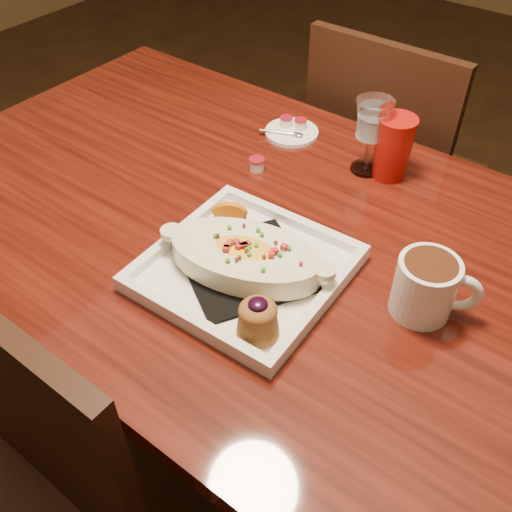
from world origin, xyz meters
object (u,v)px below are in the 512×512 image
Objects in this scene: coffee_mug at (428,285)px; table at (251,257)px; goblet at (372,123)px; chair_far at (385,174)px; red_tumbler at (393,148)px; saucer at (291,130)px; plate at (246,264)px.

table is at bearing 154.59° from coffee_mug.
goblet reaches higher than table.
red_tumbler is at bearing 112.79° from chair_far.
saucer is (-0.12, 0.31, 0.11)m from table.
chair_far is 7.44× the size of saucer.
table is 0.37m from goblet.
plate is at bearing -90.61° from goblet.
coffee_mug is at bearing -47.70° from goblet.
chair_far is 0.79m from coffee_mug.
plate reaches higher than saucer.
table is 9.23× the size of goblet.
red_tumbler is (0.14, -0.33, 0.31)m from chair_far.
coffee_mug is at bearing 20.32° from plate.
table is at bearing 122.30° from plate.
plate reaches higher than table.
red_tumbler reaches higher than coffee_mug.
red_tumbler is (0.14, 0.30, 0.16)m from table.
chair_far is 0.81m from plate.
coffee_mug reaches higher than table.
table is 0.37m from red_tumbler.
saucer is (-0.21, 0.02, -0.10)m from goblet.
saucer is 0.27m from red_tumbler.
coffee_mug is 1.08× the size of saucer.
plate is at bearing -97.04° from red_tumbler.
saucer is at bearing 113.08° from plate.
red_tumbler is (0.26, -0.01, 0.06)m from saucer.
red_tumbler is at bearing -2.74° from saucer.
plate is 2.45× the size of coffee_mug.
coffee_mug is 0.58m from saucer.
table is at bearing 90.00° from chair_far.
goblet is 1.30× the size of saucer.
saucer is at bearing 173.41° from goblet.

